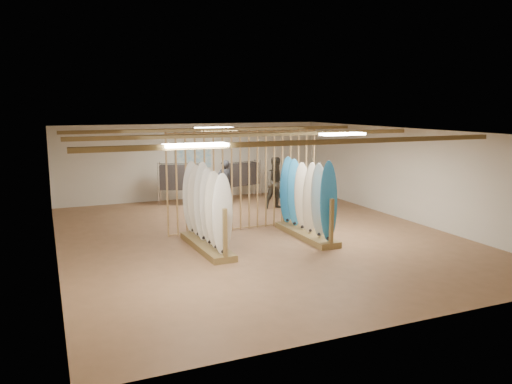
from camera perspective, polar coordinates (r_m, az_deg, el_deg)
name	(u,v)px	position (r m, az deg, el deg)	size (l,w,h in m)	color
floor	(256,236)	(13.49, 0.00, -5.03)	(12.00, 12.00, 0.00)	#956A48
ceiling	(256,131)	(13.05, 0.00, 6.94)	(12.00, 12.00, 0.00)	gray
wall_back	(193,161)	(18.82, -7.19, 3.49)	(12.00, 12.00, 0.00)	silver
wall_front	(407,240)	(8.14, 16.86, -5.30)	(12.00, 12.00, 0.00)	silver
wall_left	(53,198)	(12.17, -22.21, -0.66)	(12.00, 12.00, 0.00)	silver
wall_right	(407,174)	(15.82, 16.91, 1.93)	(12.00, 12.00, 0.00)	silver
ceiling_slats	(256,135)	(13.06, 0.00, 6.58)	(9.50, 6.12, 0.10)	olive
light_panels	(256,134)	(13.06, 0.00, 6.67)	(1.20, 0.35, 0.06)	white
bamboo_partition	(245,180)	(13.93, -1.29, 1.33)	(4.45, 0.05, 2.78)	tan
poster	(193,156)	(18.78, -7.19, 4.09)	(1.40, 0.03, 0.90)	#3884C4
rack_left	(206,221)	(12.17, -5.70, -3.28)	(0.66, 2.60, 2.08)	olive
rack_right	(306,211)	(13.27, 5.77, -2.15)	(0.60, 2.59, 2.09)	olive
clothing_rack_a	(179,177)	(17.60, -8.77, 1.66)	(1.35, 0.85, 1.52)	silver
clothing_rack_b	(243,174)	(18.58, -1.45, 2.05)	(1.31, 0.66, 1.44)	silver
shopper_a	(225,179)	(17.58, -3.60, 1.45)	(0.65, 0.44, 1.80)	#212328
shopper_b	(277,180)	(16.83, 2.39, 1.43)	(0.96, 0.75, 1.99)	#37322A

